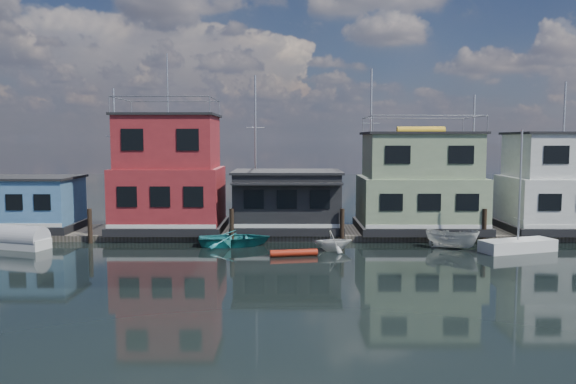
{
  "coord_description": "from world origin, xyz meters",
  "views": [
    {
      "loc": [
        -0.33,
        -25.93,
        6.57
      ],
      "look_at": [
        -0.44,
        12.0,
        3.0
      ],
      "focal_mm": 35.0,
      "sensor_mm": 36.0,
      "label": 1
    }
  ],
  "objects_px": {
    "houseboat_green": "(420,184)",
    "houseboat_dark": "(287,201)",
    "day_sailer": "(518,244)",
    "motorboat": "(452,239)",
    "houseboat_blue": "(31,204)",
    "dinghy_teal": "(235,239)",
    "tarp_runabout": "(19,239)",
    "houseboat_white": "(567,184)",
    "dinghy_white": "(333,241)",
    "houseboat_red": "(169,176)",
    "red_kayak": "(294,253)"
  },
  "relations": [
    {
      "from": "houseboat_blue",
      "to": "motorboat",
      "type": "relative_size",
      "value": 2.0
    },
    {
      "from": "houseboat_dark",
      "to": "houseboat_green",
      "type": "xyz_separation_m",
      "value": [
        9.0,
        0.02,
        1.13
      ]
    },
    {
      "from": "houseboat_blue",
      "to": "houseboat_green",
      "type": "relative_size",
      "value": 0.76
    },
    {
      "from": "houseboat_green",
      "to": "motorboat",
      "type": "bearing_deg",
      "value": -78.8
    },
    {
      "from": "houseboat_red",
      "to": "dinghy_teal",
      "type": "bearing_deg",
      "value": -38.0
    },
    {
      "from": "houseboat_red",
      "to": "houseboat_white",
      "type": "xyz_separation_m",
      "value": [
        27.0,
        0.0,
        -0.57
      ]
    },
    {
      "from": "houseboat_white",
      "to": "day_sailer",
      "type": "bearing_deg",
      "value": -135.01
    },
    {
      "from": "red_kayak",
      "to": "dinghy_white",
      "type": "bearing_deg",
      "value": 23.64
    },
    {
      "from": "houseboat_red",
      "to": "houseboat_green",
      "type": "bearing_deg",
      "value": 0.0
    },
    {
      "from": "motorboat",
      "to": "houseboat_white",
      "type": "bearing_deg",
      "value": -32.93
    },
    {
      "from": "houseboat_green",
      "to": "houseboat_dark",
      "type": "bearing_deg",
      "value": -179.88
    },
    {
      "from": "dinghy_teal",
      "to": "dinghy_white",
      "type": "bearing_deg",
      "value": -111.82
    },
    {
      "from": "tarp_runabout",
      "to": "dinghy_teal",
      "type": "bearing_deg",
      "value": 21.22
    },
    {
      "from": "motorboat",
      "to": "dinghy_teal",
      "type": "relative_size",
      "value": 0.72
    },
    {
      "from": "day_sailer",
      "to": "dinghy_white",
      "type": "height_order",
      "value": "day_sailer"
    },
    {
      "from": "houseboat_dark",
      "to": "dinghy_teal",
      "type": "height_order",
      "value": "houseboat_dark"
    },
    {
      "from": "red_kayak",
      "to": "houseboat_blue",
      "type": "bearing_deg",
      "value": 148.88
    },
    {
      "from": "dinghy_white",
      "to": "dinghy_teal",
      "type": "bearing_deg",
      "value": 62.87
    },
    {
      "from": "houseboat_blue",
      "to": "red_kayak",
      "type": "xyz_separation_m",
      "value": [
        17.91,
        -6.83,
        -2.01
      ]
    },
    {
      "from": "houseboat_green",
      "to": "houseboat_blue",
      "type": "bearing_deg",
      "value": -180.0
    },
    {
      "from": "tarp_runabout",
      "to": "houseboat_red",
      "type": "bearing_deg",
      "value": 46.58
    },
    {
      "from": "motorboat",
      "to": "houseboat_dark",
      "type": "bearing_deg",
      "value": 94.66
    },
    {
      "from": "houseboat_dark",
      "to": "red_kayak",
      "type": "bearing_deg",
      "value": -86.58
    },
    {
      "from": "houseboat_white",
      "to": "dinghy_white",
      "type": "relative_size",
      "value": 3.58
    },
    {
      "from": "red_kayak",
      "to": "tarp_runabout",
      "type": "bearing_deg",
      "value": 161.88
    },
    {
      "from": "houseboat_green",
      "to": "day_sailer",
      "type": "bearing_deg",
      "value": -49.86
    },
    {
      "from": "houseboat_blue",
      "to": "houseboat_dark",
      "type": "bearing_deg",
      "value": -0.06
    },
    {
      "from": "red_kayak",
      "to": "dinghy_white",
      "type": "relative_size",
      "value": 1.15
    },
    {
      "from": "houseboat_blue",
      "to": "dinghy_white",
      "type": "distance_m",
      "value": 20.95
    },
    {
      "from": "houseboat_white",
      "to": "tarp_runabout",
      "type": "bearing_deg",
      "value": -172.67
    },
    {
      "from": "houseboat_blue",
      "to": "houseboat_white",
      "type": "distance_m",
      "value": 36.52
    },
    {
      "from": "dinghy_teal",
      "to": "day_sailer",
      "type": "bearing_deg",
      "value": -103.03
    },
    {
      "from": "houseboat_blue",
      "to": "dinghy_teal",
      "type": "height_order",
      "value": "houseboat_blue"
    },
    {
      "from": "houseboat_red",
      "to": "houseboat_dark",
      "type": "relative_size",
      "value": 1.6
    },
    {
      "from": "houseboat_dark",
      "to": "dinghy_teal",
      "type": "distance_m",
      "value": 5.29
    },
    {
      "from": "red_kayak",
      "to": "dinghy_teal",
      "type": "height_order",
      "value": "dinghy_teal"
    },
    {
      "from": "motorboat",
      "to": "day_sailer",
      "type": "bearing_deg",
      "value": -71.77
    },
    {
      "from": "dinghy_teal",
      "to": "dinghy_white",
      "type": "distance_m",
      "value": 6.14
    },
    {
      "from": "tarp_runabout",
      "to": "dinghy_white",
      "type": "xyz_separation_m",
      "value": [
        18.93,
        -0.74,
        0.06
      ]
    },
    {
      "from": "dinghy_white",
      "to": "houseboat_white",
      "type": "bearing_deg",
      "value": -84.64
    },
    {
      "from": "dinghy_teal",
      "to": "red_kayak",
      "type": "bearing_deg",
      "value": -137.71
    },
    {
      "from": "day_sailer",
      "to": "motorboat",
      "type": "bearing_deg",
      "value": 150.13
    },
    {
      "from": "day_sailer",
      "to": "red_kayak",
      "type": "bearing_deg",
      "value": 167.77
    },
    {
      "from": "houseboat_red",
      "to": "red_kayak",
      "type": "relative_size",
      "value": 4.39
    },
    {
      "from": "houseboat_dark",
      "to": "motorboat",
      "type": "height_order",
      "value": "houseboat_dark"
    },
    {
      "from": "day_sailer",
      "to": "houseboat_dark",
      "type": "bearing_deg",
      "value": 139.98
    },
    {
      "from": "houseboat_white",
      "to": "day_sailer",
      "type": "relative_size",
      "value": 1.18
    },
    {
      "from": "houseboat_green",
      "to": "red_kayak",
      "type": "relative_size",
      "value": 3.11
    },
    {
      "from": "houseboat_dark",
      "to": "houseboat_white",
      "type": "distance_m",
      "value": 19.03
    },
    {
      "from": "houseboat_dark",
      "to": "houseboat_green",
      "type": "distance_m",
      "value": 9.07
    }
  ]
}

